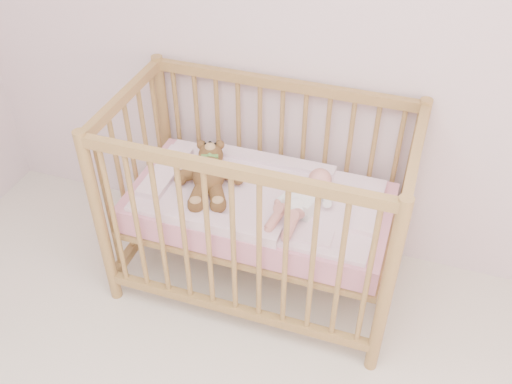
% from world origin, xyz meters
% --- Properties ---
extents(wall_back, '(4.00, 0.02, 2.70)m').
position_xyz_m(wall_back, '(0.00, 2.00, 1.35)').
color(wall_back, silver).
rests_on(wall_back, floor).
extents(crib, '(1.36, 0.76, 1.00)m').
position_xyz_m(crib, '(-0.29, 1.60, 0.50)').
color(crib, '#9D7342').
rests_on(crib, floor).
extents(mattress, '(1.22, 0.62, 0.13)m').
position_xyz_m(mattress, '(-0.29, 1.60, 0.49)').
color(mattress, pink).
rests_on(mattress, crib).
extents(blanket, '(1.10, 0.58, 0.06)m').
position_xyz_m(blanket, '(-0.29, 1.60, 0.56)').
color(blanket, '#E09AB6').
rests_on(blanket, mattress).
extents(baby, '(0.35, 0.54, 0.12)m').
position_xyz_m(baby, '(-0.07, 1.58, 0.64)').
color(baby, white).
rests_on(baby, blanket).
extents(teddy_bear, '(0.48, 0.57, 0.13)m').
position_xyz_m(teddy_bear, '(-0.53, 1.58, 0.65)').
color(teddy_bear, brown).
rests_on(teddy_bear, blanket).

